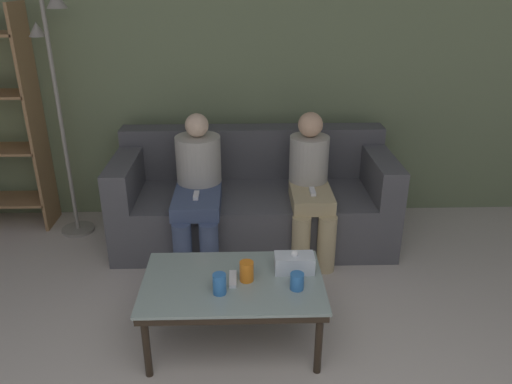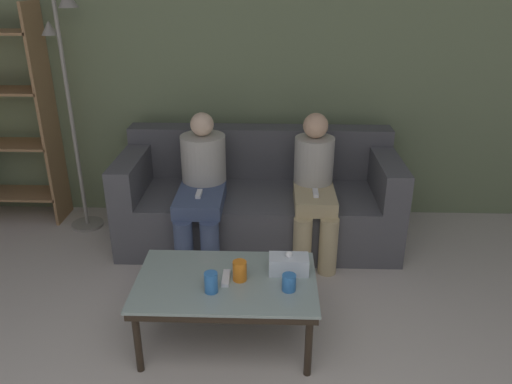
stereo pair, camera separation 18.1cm
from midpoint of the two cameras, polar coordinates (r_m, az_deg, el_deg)
name	(u,v)px [view 2 (the right image)]	position (r m, az deg, el deg)	size (l,w,h in m)	color
wall_back	(261,61)	(4.11, 1.87, 14.68)	(12.00, 0.06, 2.60)	#707F5B
couch	(259,200)	(3.91, 1.65, -0.96)	(2.09, 0.85, 0.83)	#515156
coffee_table	(226,286)	(2.78, -1.54, -10.73)	(0.99, 0.61, 0.41)	#8C9E99
cup_near_left	(289,283)	(2.67, 5.76, -10.29)	(0.07, 0.07, 0.09)	#3372BF
cup_near_right	(240,271)	(2.73, 0.04, -9.03)	(0.08, 0.08, 0.11)	orange
cup_far_center	(211,282)	(2.64, -3.18, -10.31)	(0.07, 0.07, 0.11)	#3372BF
tissue_box	(289,264)	(2.81, 5.62, -8.23)	(0.22, 0.12, 0.13)	silver
game_remote	(226,278)	(2.75, -1.55, -9.84)	(0.04, 0.15, 0.02)	white
standing_lamp	(70,91)	(4.04, -19.28, 10.83)	(0.31, 0.26, 1.84)	gray
seated_person_left_end	(202,183)	(3.62, -4.78, 1.07)	(0.33, 0.73, 1.04)	#47567A
seated_person_mid_left	(314,184)	(3.63, 8.10, 0.85)	(0.31, 0.63, 1.04)	tan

